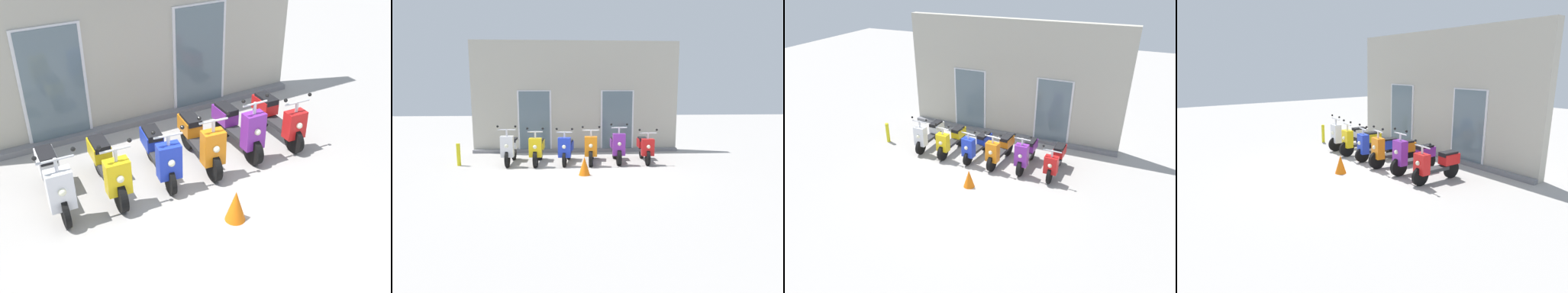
% 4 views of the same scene
% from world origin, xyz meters
% --- Properties ---
extents(ground_plane, '(40.00, 40.00, 0.00)m').
position_xyz_m(ground_plane, '(0.00, 0.00, 0.00)').
color(ground_plane, '#A8A39E').
extents(storefront_facade, '(7.65, 0.50, 4.09)m').
position_xyz_m(storefront_facade, '(0.00, 3.23, 1.97)').
color(storefront_facade, '#B2AD9E').
rests_on(storefront_facade, ground_plane).
extents(scooter_white, '(0.60, 1.63, 1.28)m').
position_xyz_m(scooter_white, '(-2.17, 1.08, 0.51)').
color(scooter_white, black).
rests_on(scooter_white, ground_plane).
extents(scooter_yellow, '(0.53, 1.67, 1.22)m').
position_xyz_m(scooter_yellow, '(-1.30, 1.05, 0.46)').
color(scooter_yellow, black).
rests_on(scooter_yellow, ground_plane).
extents(scooter_blue, '(0.58, 1.57, 1.20)m').
position_xyz_m(scooter_blue, '(-0.38, 1.05, 0.47)').
color(scooter_blue, black).
rests_on(scooter_blue, ground_plane).
extents(scooter_orange, '(0.57, 1.67, 1.26)m').
position_xyz_m(scooter_orange, '(0.42, 1.05, 0.48)').
color(scooter_orange, black).
rests_on(scooter_orange, ground_plane).
extents(scooter_purple, '(0.56, 1.61, 1.32)m').
position_xyz_m(scooter_purple, '(1.26, 1.10, 0.49)').
color(scooter_purple, black).
rests_on(scooter_purple, ground_plane).
extents(scooter_red, '(0.60, 1.60, 1.15)m').
position_xyz_m(scooter_red, '(2.17, 1.09, 0.48)').
color(scooter_red, black).
rests_on(scooter_red, ground_plane).
extents(traffic_cone, '(0.32, 0.32, 0.52)m').
position_xyz_m(traffic_cone, '(0.10, -0.58, 0.26)').
color(traffic_cone, orange).
rests_on(traffic_cone, ground_plane).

